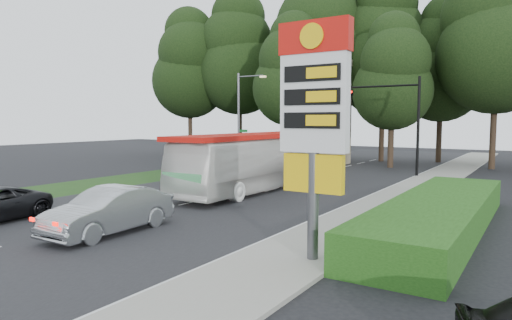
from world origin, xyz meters
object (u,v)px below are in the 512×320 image
Objects in this scene: streetlight_signs at (241,116)px; transit_bus at (250,163)px; monument at (334,109)px; gas_station_pylon at (314,108)px; traffic_signal_mast at (400,112)px; sedan_silver at (109,211)px.

streetlight_signs reaches higher than transit_bus.
gas_station_pylon is at bearing -68.20° from monument.
streetlight_signs is 0.80× the size of monument.
transit_bus is (-5.18, -12.00, -3.01)m from traffic_signal_mast.
gas_station_pylon reaches higher than transit_bus.
traffic_signal_mast is 0.60× the size of transit_bus.
monument reaches higher than streetlight_signs.
sedan_silver is at bearing -83.08° from monument.
streetlight_signs is 9.44m from monument.
streetlight_signs is 22.81m from sedan_silver.
transit_bus is at bearing 93.35° from sedan_silver.
traffic_signal_mast is at bearing -38.00° from monument.
streetlight_signs is 1.58× the size of sedan_silver.
streetlight_signs reaches higher than traffic_signal_mast.
monument is at bearing 111.80° from gas_station_pylon.
transit_bus reaches higher than sedan_silver.
traffic_signal_mast is at bearing 65.40° from transit_bus.
sedan_silver is (8.49, -20.86, -3.61)m from streetlight_signs.
transit_bus is at bearing -53.19° from streetlight_signs.
transit_bus is (2.50, -18.00, -3.44)m from monument.
gas_station_pylon is 0.57× the size of transit_bus.
sedan_silver is at bearing -85.97° from transit_bus.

